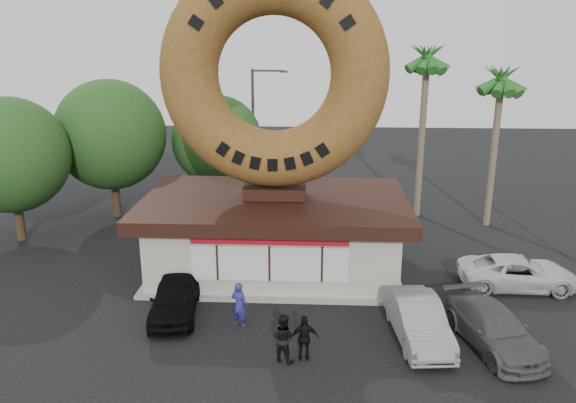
# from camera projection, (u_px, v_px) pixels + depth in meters

# --- Properties ---
(ground) EXTENTS (90.00, 90.00, 0.00)m
(ground) POSITION_uv_depth(u_px,v_px,m) (263.00, 340.00, 19.01)
(ground) COLOR black
(ground) RESTS_ON ground
(donut_shop) EXTENTS (11.20, 7.20, 3.80)m
(donut_shop) POSITION_uv_depth(u_px,v_px,m) (275.00, 231.00, 24.22)
(donut_shop) COLOR beige
(donut_shop) RESTS_ON ground
(giant_donut) EXTENTS (9.18, 2.34, 9.18)m
(giant_donut) POSITION_uv_depth(u_px,v_px,m) (274.00, 75.00, 22.32)
(giant_donut) COLOR brown
(giant_donut) RESTS_ON donut_shop
(tree_west) EXTENTS (6.00, 6.00, 7.65)m
(tree_west) POSITION_uv_depth(u_px,v_px,m) (110.00, 135.00, 30.55)
(tree_west) COLOR #473321
(tree_west) RESTS_ON ground
(tree_mid) EXTENTS (5.20, 5.20, 6.63)m
(tree_mid) POSITION_uv_depth(u_px,v_px,m) (217.00, 140.00, 32.38)
(tree_mid) COLOR #473321
(tree_mid) RESTS_ON ground
(tree_far) EXTENTS (5.60, 5.60, 7.14)m
(tree_far) POSITION_uv_depth(u_px,v_px,m) (10.00, 155.00, 26.99)
(tree_far) COLOR #473321
(tree_far) RESTS_ON ground
(palm_near) EXTENTS (2.60, 2.60, 9.75)m
(palm_near) POSITION_uv_depth(u_px,v_px,m) (427.00, 64.00, 29.60)
(palm_near) COLOR #726651
(palm_near) RESTS_ON ground
(palm_far) EXTENTS (2.60, 2.60, 8.75)m
(palm_far) POSITION_uv_depth(u_px,v_px,m) (501.00, 84.00, 28.27)
(palm_far) COLOR #726651
(palm_far) RESTS_ON ground
(street_lamp) EXTENTS (2.11, 0.20, 8.00)m
(street_lamp) POSITION_uv_depth(u_px,v_px,m) (256.00, 130.00, 33.10)
(street_lamp) COLOR #59595E
(street_lamp) RESTS_ON ground
(person_left) EXTENTS (0.71, 0.59, 1.67)m
(person_left) POSITION_uv_depth(u_px,v_px,m) (239.00, 305.00, 19.71)
(person_left) COLOR navy
(person_left) RESTS_ON ground
(person_center) EXTENTS (0.95, 0.86, 1.61)m
(person_center) POSITION_uv_depth(u_px,v_px,m) (283.00, 338.00, 17.61)
(person_center) COLOR black
(person_center) RESTS_ON ground
(person_right) EXTENTS (0.93, 0.46, 1.54)m
(person_right) POSITION_uv_depth(u_px,v_px,m) (305.00, 338.00, 17.67)
(person_right) COLOR black
(person_right) RESTS_ON ground
(car_black) EXTENTS (2.05, 4.17, 1.37)m
(car_black) POSITION_uv_depth(u_px,v_px,m) (175.00, 298.00, 20.55)
(car_black) COLOR black
(car_black) RESTS_ON ground
(car_silver) EXTENTS (1.90, 4.39, 1.41)m
(car_silver) POSITION_uv_depth(u_px,v_px,m) (418.00, 320.00, 18.91)
(car_silver) COLOR gray
(car_silver) RESTS_ON ground
(car_grey) EXTENTS (2.87, 4.78, 1.30)m
(car_grey) POSITION_uv_depth(u_px,v_px,m) (494.00, 328.00, 18.51)
(car_grey) COLOR #535558
(car_grey) RESTS_ON ground
(car_white) EXTENTS (4.72, 2.23, 1.30)m
(car_white) POSITION_uv_depth(u_px,v_px,m) (518.00, 273.00, 22.77)
(car_white) COLOR silver
(car_white) RESTS_ON ground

